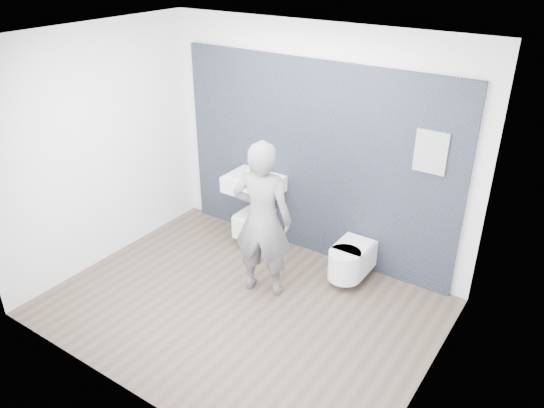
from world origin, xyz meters
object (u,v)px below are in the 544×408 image
Objects in this scene: washbasin at (254,184)px; toilet_rounded at (350,260)px; visitor at (262,220)px; toilet_square at (255,221)px.

washbasin is 1.52m from toilet_rounded.
toilet_rounded is at bearing -152.84° from visitor.
washbasin is 1.03× the size of toilet_rounded.
toilet_square is (-0.00, 0.01, -0.54)m from washbasin.
washbasin is 1.01× the size of toilet_square.
toilet_rounded is (1.41, -0.08, -0.04)m from toilet_square.
visitor is (0.67, -0.78, 0.58)m from toilet_square.
visitor reaches higher than washbasin.
toilet_square is 0.37× the size of visitor.
washbasin is at bearing -65.33° from visitor.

